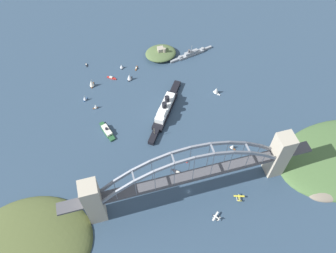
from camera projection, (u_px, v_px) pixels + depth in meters
The scene contains 21 objects.
ground_plane at pixel (189, 191), 345.64m from camera, with size 1400.00×1400.00×0.00m, color #2D4256.
harbor_arch_bridge at pixel (190, 176), 318.97m from camera, with size 247.72×16.14×76.95m.
headland_west_shore at pixel (25, 250), 311.30m from camera, with size 122.40×101.22×23.03m.
ocean_liner at pixel (165, 109), 401.55m from camera, with size 61.60×85.42×19.38m.
naval_cruiser at pixel (191, 54), 462.41m from camera, with size 63.51×17.23×16.52m.
harbor_ferry_steamer at pixel (107, 131), 387.27m from camera, with size 14.36×29.76×7.42m.
fort_island_mid_harbor at pixel (161, 53), 460.13m from camera, with size 41.91×34.79×14.78m.
seaplane_taxiing_near_bridge at pixel (239, 197), 339.59m from camera, with size 10.85×8.85×4.85m.
seaplane_second_in_formation at pixel (216, 217), 327.52m from camera, with size 9.24×9.08×4.99m.
small_boat_0 at pixel (85, 98), 414.07m from camera, with size 5.80×6.18×8.28m.
small_boat_1 at pixel (111, 78), 438.21m from camera, with size 11.45×8.80×2.61m.
small_boat_2 at pixel (177, 172), 357.63m from camera, with size 9.81×10.86×2.07m.
small_boat_3 at pixel (92, 83), 426.45m from camera, with size 7.35×10.25×11.85m.
small_boat_4 at pixel (95, 106), 406.94m from camera, with size 6.46×3.79×7.70m.
small_boat_5 at pixel (232, 147), 373.49m from camera, with size 5.91×6.57×7.22m.
small_boat_6 at pixel (121, 66), 447.25m from camera, with size 4.86×7.63×6.84m.
small_boat_7 at pixel (129, 77), 433.46m from camera, with size 7.86×8.76×10.74m.
small_boat_8 at pixel (136, 68), 448.75m from camera, with size 4.67×8.34×2.19m.
small_boat_9 at pixel (86, 65), 452.48m from camera, with size 2.41×7.49×1.95m.
small_boat_10 at pixel (216, 90), 420.12m from camera, with size 8.02×9.33×10.36m.
channel_marker_buoy at pixel (187, 162), 364.87m from camera, with size 2.20×2.20×2.75m.
Camera 1 is at (-60.31, -138.43, 318.57)m, focal length 36.34 mm.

